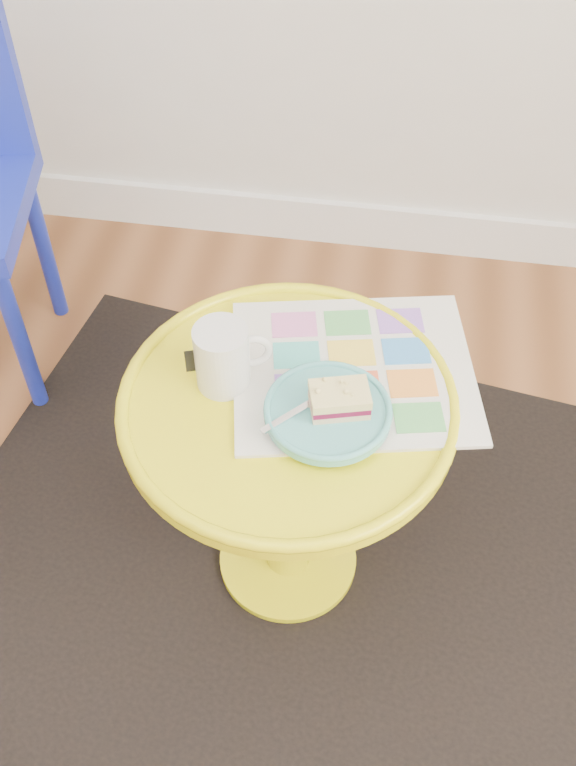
# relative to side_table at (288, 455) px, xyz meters

# --- Properties ---
(rug) EXTENTS (1.46, 1.30, 0.01)m
(rug) POSITION_rel_side_table_xyz_m (0.00, 0.00, -0.34)
(rug) COLOR black
(rug) RESTS_ON ground
(side_table) EXTENTS (0.50, 0.50, 0.47)m
(side_table) POSITION_rel_side_table_xyz_m (0.00, 0.00, 0.00)
(side_table) COLOR yellow
(side_table) RESTS_ON ground
(newspaper) EXTENTS (0.41, 0.37, 0.01)m
(newspaper) POSITION_rel_side_table_xyz_m (0.09, 0.07, 0.14)
(newspaper) COLOR silver
(newspaper) RESTS_ON side_table
(mug) EXTENTS (0.11, 0.08, 0.10)m
(mug) POSITION_rel_side_table_xyz_m (-0.10, 0.02, 0.19)
(mug) COLOR silver
(mug) RESTS_ON side_table
(plate) EXTENTS (0.18, 0.18, 0.02)m
(plate) POSITION_rel_side_table_xyz_m (0.06, -0.03, 0.15)
(plate) COLOR #4FA8A8
(plate) RESTS_ON newspaper
(cake_slice) EXTENTS (0.09, 0.07, 0.04)m
(cake_slice) POSITION_rel_side_table_xyz_m (0.08, -0.02, 0.18)
(cake_slice) COLOR #D3BC8C
(cake_slice) RESTS_ON plate
(fork) EXTENTS (0.11, 0.11, 0.00)m
(fork) POSITION_rel_side_table_xyz_m (0.03, -0.03, 0.16)
(fork) COLOR silver
(fork) RESTS_ON plate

